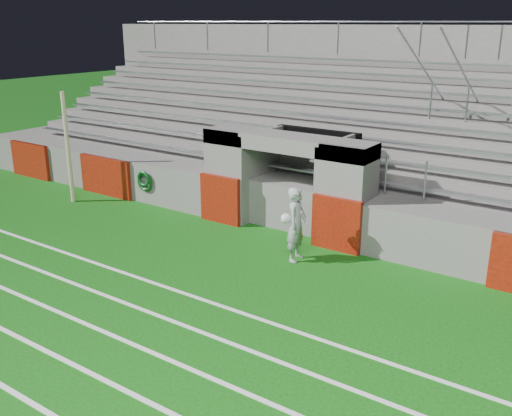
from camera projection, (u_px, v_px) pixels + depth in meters
The scene contains 5 objects.
ground at pixel (203, 273), 12.81m from camera, with size 90.00×90.00×0.00m, color #0E4F0D.
field_post at pixel (68, 148), 17.42m from camera, with size 0.13×0.13×3.42m, color beige.
stadium_structure at pixel (358, 147), 18.58m from camera, with size 26.00×8.48×5.42m.
goalkeeper_with_ball at pixel (296, 224), 13.27m from camera, with size 0.60×0.71×1.78m.
hose_coil at pixel (144, 181), 17.42m from camera, with size 0.60×0.15×0.66m.
Camera 1 is at (7.62, -8.97, 5.38)m, focal length 40.00 mm.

